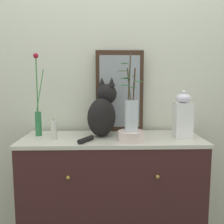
# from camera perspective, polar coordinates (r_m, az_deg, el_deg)

# --- Properties ---
(wall_back) EXTENTS (4.40, 0.08, 2.60)m
(wall_back) POSITION_cam_1_polar(r_m,az_deg,el_deg) (1.99, -0.24, 7.45)
(wall_back) COLOR silver
(wall_back) RESTS_ON ground_plane
(sideboard) EXTENTS (1.26, 0.49, 0.90)m
(sideboard) POSITION_cam_1_polar(r_m,az_deg,el_deg) (1.88, 0.00, -19.39)
(sideboard) COLOR #3D1E1E
(sideboard) RESTS_ON ground_plane
(mirror_leaning) EXTENTS (0.37, 0.03, 0.63)m
(mirror_leaning) POSITION_cam_1_polar(r_m,az_deg,el_deg) (1.90, 1.78, 4.84)
(mirror_leaning) COLOR #382419
(mirror_leaning) RESTS_ON sideboard
(cat_sitting) EXTENTS (0.29, 0.40, 0.42)m
(cat_sitting) POSITION_cam_1_polar(r_m,az_deg,el_deg) (1.75, -2.18, 0.04)
(cat_sitting) COLOR black
(cat_sitting) RESTS_ON sideboard
(vase_slim_green) EXTENTS (0.07, 0.04, 0.59)m
(vase_slim_green) POSITION_cam_1_polar(r_m,az_deg,el_deg) (1.82, -17.00, -0.39)
(vase_slim_green) COLOR #2C7441
(vase_slim_green) RESTS_ON sideboard
(bowl_porcelain) EXTENTS (0.18, 0.18, 0.07)m
(bowl_porcelain) POSITION_cam_1_polar(r_m,az_deg,el_deg) (1.62, 4.53, -5.64)
(bowl_porcelain) COLOR silver
(bowl_porcelain) RESTS_ON sideboard
(vase_glass_clear) EXTENTS (0.18, 0.14, 0.51)m
(vase_glass_clear) POSITION_cam_1_polar(r_m,az_deg,el_deg) (1.59, 4.53, 0.06)
(vase_glass_clear) COLOR silver
(vase_glass_clear) RESTS_ON bowl_porcelain
(jar_lidded_porcelain) EXTENTS (0.12, 0.12, 0.33)m
(jar_lidded_porcelain) POSITION_cam_1_polar(r_m,az_deg,el_deg) (1.77, 16.31, -0.97)
(jar_lidded_porcelain) COLOR white
(jar_lidded_porcelain) RESTS_ON sideboard
(candle_pillar) EXTENTS (0.04, 0.04, 0.14)m
(candle_pillar) POSITION_cam_1_polar(r_m,az_deg,el_deg) (1.71, -13.51, -4.14)
(candle_pillar) COLOR silver
(candle_pillar) RESTS_ON sideboard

